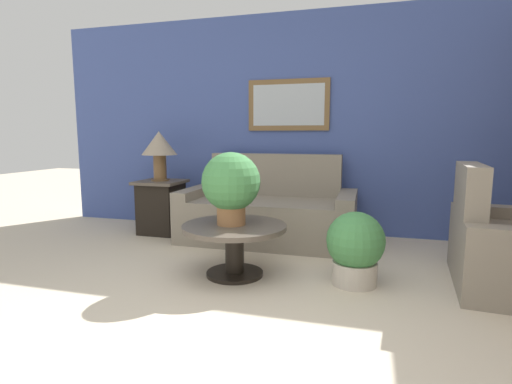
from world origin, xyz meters
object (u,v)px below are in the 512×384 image
(potted_plant_on_table, at_px, (231,184))
(side_table, at_px, (161,206))
(potted_plant_floor, at_px, (355,247))
(table_lamp, at_px, (159,147))
(couch_main, at_px, (268,214))
(coffee_table, at_px, (234,239))

(potted_plant_on_table, bearing_deg, side_table, 138.25)
(potted_plant_floor, bearing_deg, table_lamp, 154.56)
(side_table, bearing_deg, potted_plant_floor, -25.44)
(couch_main, bearing_deg, coffee_table, -89.82)
(coffee_table, relative_size, side_table, 1.37)
(couch_main, bearing_deg, table_lamp, -179.30)
(side_table, height_order, potted_plant_floor, side_table)
(coffee_table, height_order, side_table, side_table)
(couch_main, relative_size, potted_plant_floor, 3.26)
(table_lamp, xyz_separation_m, potted_plant_on_table, (1.30, -1.16, -0.27))
(couch_main, xyz_separation_m, coffee_table, (0.00, -1.18, 0.01))
(couch_main, bearing_deg, potted_plant_on_table, -91.18)
(table_lamp, xyz_separation_m, potted_plant_floor, (2.32, -1.10, -0.74))
(side_table, height_order, table_lamp, table_lamp)
(side_table, bearing_deg, coffee_table, -41.23)
(couch_main, relative_size, coffee_table, 2.18)
(coffee_table, xyz_separation_m, potted_plant_floor, (0.98, 0.07, -0.01))
(table_lamp, relative_size, potted_plant_floor, 1.00)
(couch_main, distance_m, side_table, 1.33)
(couch_main, distance_m, potted_plant_floor, 1.49)
(couch_main, bearing_deg, potted_plant_floor, -48.57)
(coffee_table, bearing_deg, couch_main, 90.18)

